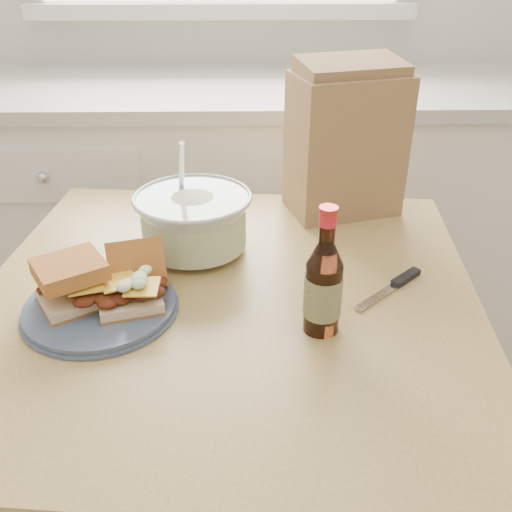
{
  "coord_description": "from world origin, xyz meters",
  "views": [
    {
      "loc": [
        0.08,
        -0.15,
        1.37
      ],
      "look_at": [
        0.1,
        0.74,
        0.86
      ],
      "focal_mm": 40.0,
      "sensor_mm": 36.0,
      "label": 1
    }
  ],
  "objects_px": {
    "plate": "(100,307)",
    "beer_bottle": "(323,286)",
    "coleslaw_bowl": "(194,224)",
    "paper_bag": "(345,145)",
    "dining_table": "(228,343)"
  },
  "relations": [
    {
      "from": "beer_bottle",
      "to": "paper_bag",
      "type": "bearing_deg",
      "value": 72.96
    },
    {
      "from": "coleslaw_bowl",
      "to": "paper_bag",
      "type": "relative_size",
      "value": 0.76
    },
    {
      "from": "paper_bag",
      "to": "plate",
      "type": "bearing_deg",
      "value": -154.98
    },
    {
      "from": "dining_table",
      "to": "paper_bag",
      "type": "bearing_deg",
      "value": 59.82
    },
    {
      "from": "dining_table",
      "to": "paper_bag",
      "type": "relative_size",
      "value": 3.18
    },
    {
      "from": "coleslaw_bowl",
      "to": "paper_bag",
      "type": "bearing_deg",
      "value": 30.75
    },
    {
      "from": "dining_table",
      "to": "coleslaw_bowl",
      "type": "height_order",
      "value": "coleslaw_bowl"
    },
    {
      "from": "dining_table",
      "to": "paper_bag",
      "type": "xyz_separation_m",
      "value": [
        0.27,
        0.37,
        0.27
      ]
    },
    {
      "from": "coleslaw_bowl",
      "to": "beer_bottle",
      "type": "height_order",
      "value": "coleslaw_bowl"
    },
    {
      "from": "beer_bottle",
      "to": "paper_bag",
      "type": "distance_m",
      "value": 0.49
    },
    {
      "from": "plate",
      "to": "paper_bag",
      "type": "height_order",
      "value": "paper_bag"
    },
    {
      "from": "plate",
      "to": "beer_bottle",
      "type": "bearing_deg",
      "value": -8.63
    },
    {
      "from": "dining_table",
      "to": "coleslaw_bowl",
      "type": "relative_size",
      "value": 4.2
    },
    {
      "from": "coleslaw_bowl",
      "to": "paper_bag",
      "type": "height_order",
      "value": "paper_bag"
    },
    {
      "from": "coleslaw_bowl",
      "to": "dining_table",
      "type": "bearing_deg",
      "value": -67.79
    }
  ]
}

